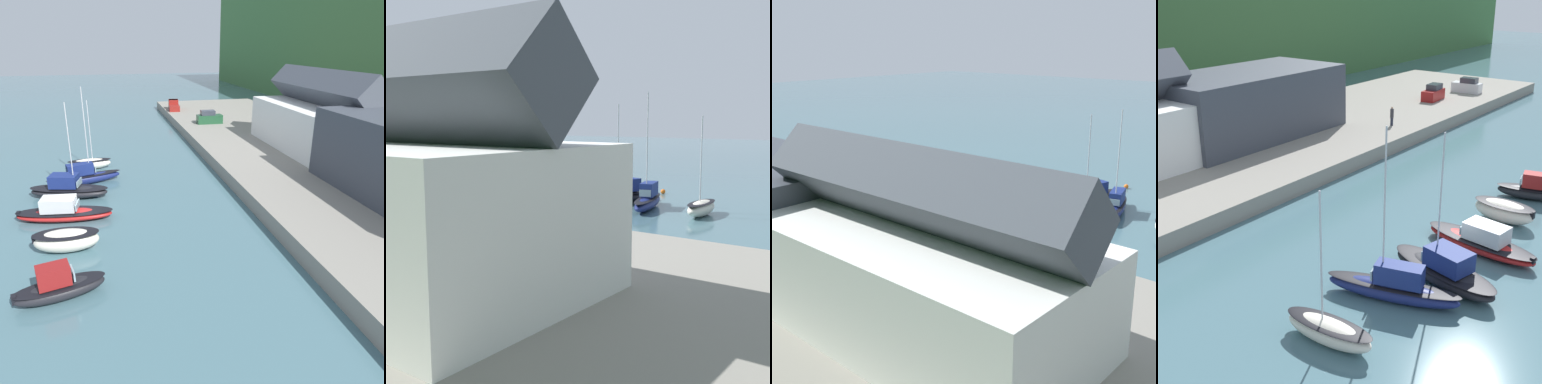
% 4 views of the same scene
% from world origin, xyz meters
% --- Properties ---
extents(ground_plane, '(320.00, 320.00, 0.00)m').
position_xyz_m(ground_plane, '(0.00, 0.00, 0.00)').
color(ground_plane, '#476B75').
extents(quay_promenade, '(112.70, 22.33, 1.47)m').
position_xyz_m(quay_promenade, '(0.00, 26.24, 0.74)').
color(quay_promenade, gray).
rests_on(quay_promenade, ground_plane).
extents(harbor_clubhouse, '(19.77, 9.52, 9.85)m').
position_xyz_m(harbor_clubhouse, '(-10.77, 28.73, 4.98)').
color(harbor_clubhouse, white).
rests_on(harbor_clubhouse, quay_promenade).
extents(moored_boat_0, '(1.93, 5.13, 8.11)m').
position_xyz_m(moored_boat_0, '(-13.48, 0.74, 0.71)').
color(moored_boat_0, white).
rests_on(moored_boat_0, ground_plane).
extents(moored_boat_1, '(3.66, 7.98, 10.10)m').
position_xyz_m(moored_boat_1, '(-8.32, 0.25, 0.85)').
color(moored_boat_1, navy).
rests_on(moored_boat_1, ground_plane).
extents(moored_boat_2, '(4.15, 7.97, 9.17)m').
position_xyz_m(moored_boat_2, '(-4.90, -1.11, 0.84)').
color(moored_boat_2, black).
rests_on(moored_boat_2, ground_plane).
extents(moored_boat_3, '(3.39, 8.37, 2.03)m').
position_xyz_m(moored_boat_3, '(0.23, -1.19, 0.71)').
color(moored_boat_3, red).
rests_on(moored_boat_3, ground_plane).
extents(moored_boat_4, '(2.38, 4.80, 1.63)m').
position_xyz_m(moored_boat_4, '(5.65, -0.53, 0.86)').
color(moored_boat_4, white).
rests_on(moored_boat_4, ground_plane).
extents(moored_boat_5, '(2.94, 5.60, 2.24)m').
position_xyz_m(moored_boat_5, '(11.29, -0.56, 0.80)').
color(moored_boat_5, black).
rests_on(moored_boat_5, ground_plane).
extents(parked_car_2, '(1.91, 4.25, 2.16)m').
position_xyz_m(parked_car_2, '(-29.58, 20.06, 2.39)').
color(parked_car_2, '#1E4C2D').
rests_on(parked_car_2, quay_promenade).
extents(pickup_truck_0, '(4.91, 2.46, 1.90)m').
position_xyz_m(pickup_truck_0, '(-44.49, 16.83, 2.29)').
color(pickup_truck_0, maroon).
rests_on(pickup_truck_0, quay_promenade).
extents(dog_on_quay, '(0.88, 0.34, 0.68)m').
position_xyz_m(dog_on_quay, '(-51.14, 18.41, 1.93)').
color(dog_on_quay, black).
rests_on(dog_on_quay, quay_promenade).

